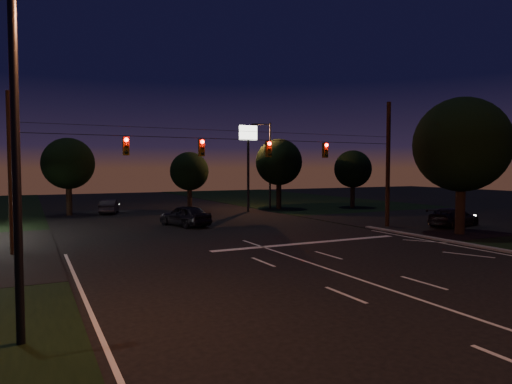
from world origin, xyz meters
TOP-DOWN VIEW (x-y plane):
  - ground at (0.00, 0.00)m, footprint 140.00×140.00m
  - cross_street_right at (20.00, 16.00)m, footprint 20.00×16.00m
  - stop_bar at (3.00, 11.50)m, footprint 12.00×0.50m
  - utility_pole_right at (12.00, 15.00)m, footprint 0.30×0.30m
  - utility_pole_left at (-12.00, 15.00)m, footprint 0.28×0.28m
  - signal_span at (-0.00, 14.96)m, footprint 24.00×0.40m
  - pole_sign_right at (8.00, 30.00)m, footprint 1.80×0.30m
  - street_light_left at (-11.24, 2.00)m, footprint 2.20×0.35m
  - street_light_right_far at (11.24, 32.00)m, footprint 2.20×0.35m
  - tree_right_near at (13.53, 10.17)m, footprint 6.00×6.00m
  - tree_far_b at (-7.98, 34.13)m, footprint 4.60×4.60m
  - tree_far_c at (3.02, 33.10)m, footprint 3.80×3.80m
  - tree_far_d at (12.02, 31.13)m, footprint 4.80×4.80m
  - tree_far_e at (20.02, 29.11)m, footprint 4.00×4.00m
  - car_oncoming_a at (-1.00, 21.97)m, footprint 3.18×4.93m
  - car_oncoming_b at (-4.50, 34.21)m, footprint 2.44×4.25m
  - car_cross at (16.36, 12.90)m, footprint 5.03×2.87m

SIDE VIEW (x-z plane):
  - ground at x=0.00m, z-range 0.00..0.00m
  - cross_street_right at x=20.00m, z-range -0.01..0.01m
  - utility_pole_right at x=12.00m, z-range -4.50..4.50m
  - utility_pole_left at x=-12.00m, z-range -4.00..4.00m
  - stop_bar at x=3.00m, z-range 0.00..0.01m
  - car_oncoming_b at x=-4.50m, z-range 0.00..1.32m
  - car_cross at x=16.36m, z-range 0.00..1.37m
  - car_oncoming_a at x=-1.00m, z-range 0.00..1.56m
  - tree_far_c at x=3.02m, z-range 0.97..6.83m
  - tree_far_e at x=20.02m, z-range 1.03..7.20m
  - tree_far_b at x=-7.98m, z-range 1.12..8.10m
  - tree_far_d at x=12.02m, z-range 1.18..8.47m
  - street_light_left at x=-11.24m, z-range 0.74..9.74m
  - street_light_right_far at x=11.24m, z-range 0.74..9.74m
  - signal_span at x=0.00m, z-range 4.72..6.28m
  - tree_right_near at x=13.53m, z-range 1.30..10.06m
  - pole_sign_right at x=8.00m, z-range 2.04..10.44m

